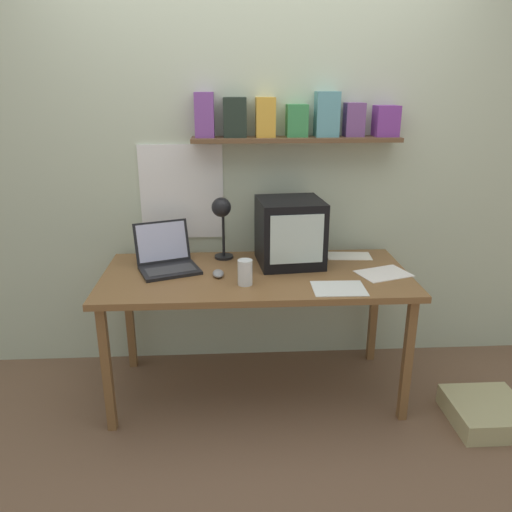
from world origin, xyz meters
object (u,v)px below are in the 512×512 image
(laptop, at_px, (166,257))
(floor_cushion, at_px, (487,412))
(desk_lamp, at_px, (222,214))
(computer_mouse, at_px, (218,273))
(crt_monitor, at_px, (290,232))
(corner_desk, at_px, (256,283))
(printed_handout, at_px, (384,274))
(juice_glass, at_px, (245,274))
(loose_paper_near_laptop, at_px, (339,288))
(loose_paper_near_monitor, at_px, (349,256))

(laptop, bearing_deg, floor_cushion, -35.99)
(desk_lamp, height_order, computer_mouse, desk_lamp)
(crt_monitor, xyz_separation_m, floor_cushion, (1.03, -0.53, -0.88))
(corner_desk, bearing_deg, computer_mouse, -170.02)
(floor_cushion, bearing_deg, laptop, 164.35)
(crt_monitor, xyz_separation_m, printed_handout, (0.50, -0.21, -0.19))
(corner_desk, height_order, printed_handout, printed_handout)
(printed_handout, bearing_deg, desk_lamp, 163.34)
(desk_lamp, distance_m, juice_glass, 0.45)
(laptop, xyz_separation_m, printed_handout, (1.21, -0.16, -0.06))
(laptop, bearing_deg, computer_mouse, -46.91)
(crt_monitor, height_order, printed_handout, crt_monitor)
(juice_glass, bearing_deg, computer_mouse, 138.58)
(printed_handout, distance_m, loose_paper_near_laptop, 0.35)
(corner_desk, bearing_deg, printed_handout, -4.32)
(crt_monitor, relative_size, floor_cushion, 0.99)
(crt_monitor, height_order, loose_paper_near_laptop, crt_monitor)
(loose_paper_near_monitor, bearing_deg, laptop, -172.46)
(computer_mouse, height_order, printed_handout, computer_mouse)
(crt_monitor, height_order, laptop, crt_monitor)
(juice_glass, relative_size, printed_handout, 0.42)
(desk_lamp, relative_size, computer_mouse, 3.54)
(crt_monitor, xyz_separation_m, laptop, (-0.71, -0.04, -0.13))
(floor_cushion, bearing_deg, printed_handout, 148.65)
(desk_lamp, xyz_separation_m, computer_mouse, (-0.02, -0.25, -0.27))
(desk_lamp, height_order, floor_cushion, desk_lamp)
(desk_lamp, bearing_deg, laptop, -155.68)
(loose_paper_near_laptop, bearing_deg, desk_lamp, 142.15)
(loose_paper_near_monitor, xyz_separation_m, floor_cushion, (0.65, -0.63, -0.69))
(crt_monitor, distance_m, computer_mouse, 0.49)
(corner_desk, xyz_separation_m, loose_paper_near_laptop, (0.41, -0.25, 0.06))
(computer_mouse, bearing_deg, printed_handout, -1.03)
(computer_mouse, bearing_deg, juice_glass, -41.42)
(corner_desk, xyz_separation_m, juice_glass, (-0.07, -0.16, 0.12))
(laptop, relative_size, loose_paper_near_laptop, 1.47)
(desk_lamp, xyz_separation_m, juice_glass, (0.12, -0.37, -0.22))
(computer_mouse, bearing_deg, loose_paper_near_laptop, -19.06)
(laptop, height_order, juice_glass, laptop)
(floor_cushion, bearing_deg, corner_desk, 163.05)
(juice_glass, relative_size, computer_mouse, 1.24)
(corner_desk, distance_m, crt_monitor, 0.36)
(corner_desk, height_order, laptop, laptop)
(computer_mouse, distance_m, printed_handout, 0.91)
(laptop, distance_m, loose_paper_near_laptop, 0.98)
(crt_monitor, bearing_deg, loose_paper_near_monitor, 9.48)
(corner_desk, distance_m, desk_lamp, 0.45)
(computer_mouse, bearing_deg, corner_desk, 9.98)
(computer_mouse, distance_m, loose_paper_near_monitor, 0.84)
(corner_desk, height_order, juice_glass, juice_glass)
(laptop, xyz_separation_m, loose_paper_near_monitor, (1.08, 0.14, -0.06))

